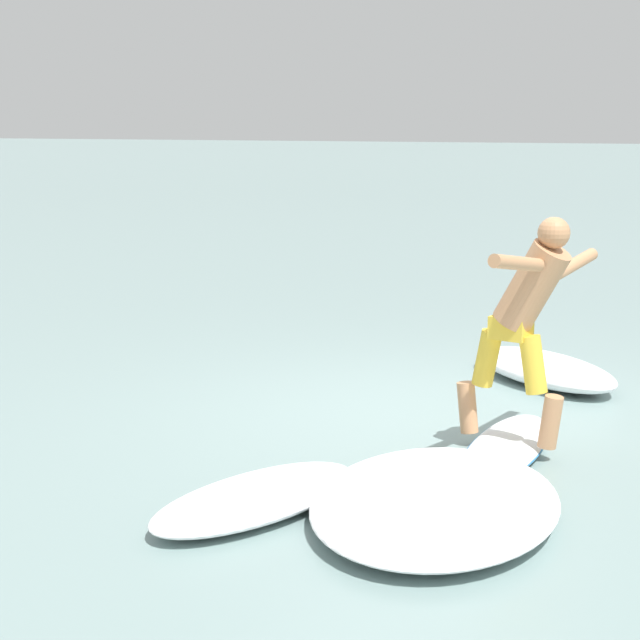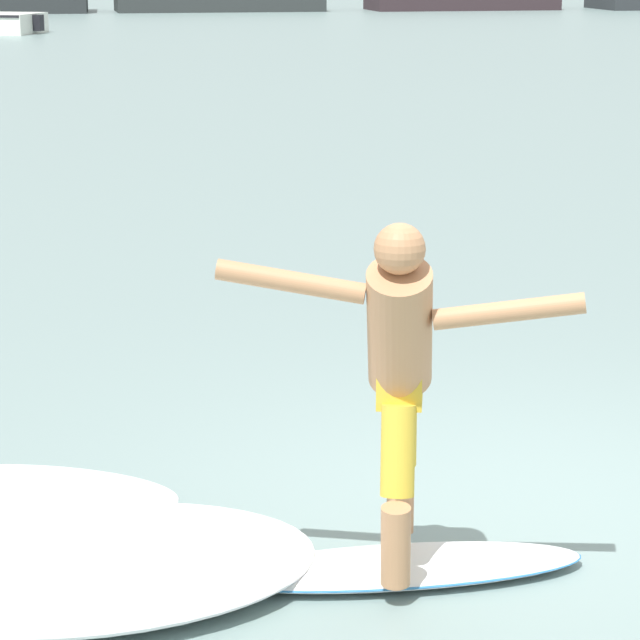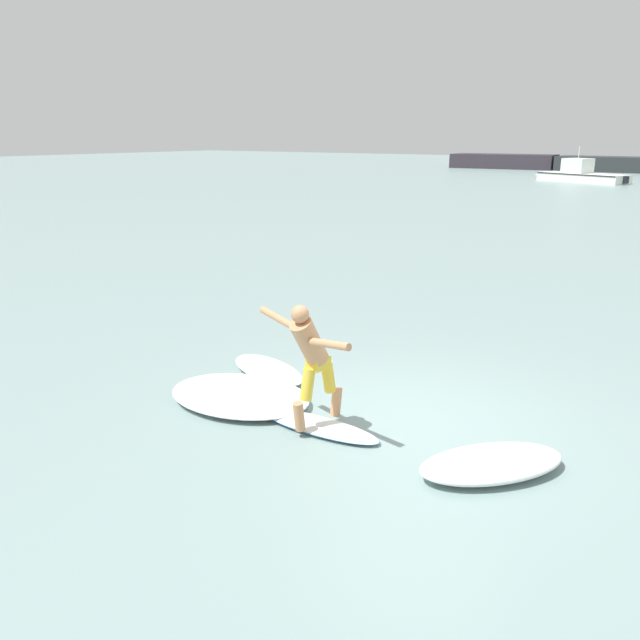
{
  "view_description": "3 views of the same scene",
  "coord_description": "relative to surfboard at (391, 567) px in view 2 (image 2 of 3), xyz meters",
  "views": [
    {
      "loc": [
        -8.07,
        -2.65,
        2.33
      ],
      "look_at": [
        -0.31,
        0.72,
        0.74
      ],
      "focal_mm": 60.0,
      "sensor_mm": 36.0,
      "label": 1
    },
    {
      "loc": [
        -2.07,
        -7.29,
        2.8
      ],
      "look_at": [
        -1.08,
        0.06,
        0.97
      ],
      "focal_mm": 85.0,
      "sensor_mm": 36.0,
      "label": 2
    },
    {
      "loc": [
        3.21,
        -6.91,
        3.61
      ],
      "look_at": [
        -1.33,
        -0.25,
        1.2
      ],
      "focal_mm": 35.0,
      "sensor_mm": 36.0,
      "label": 3
    }
  ],
  "objects": [
    {
      "name": "surfboard",
      "position": [
        0.0,
        0.0,
        0.0
      ],
      "size": [
        1.89,
        0.56,
        0.23
      ],
      "color": "white",
      "rests_on": "ground"
    },
    {
      "name": "wave_foam_beside",
      "position": [
        -1.68,
        1.12,
        0.03
      ],
      "size": [
        1.73,
        1.16,
        0.16
      ],
      "color": "white",
      "rests_on": "ground"
    },
    {
      "name": "ground_plane",
      "position": [
        0.9,
        0.97,
        -0.05
      ],
      "size": [
        200.0,
        200.0,
        0.0
      ],
      "primitive_type": "plane",
      "color": "gray"
    },
    {
      "name": "surfer",
      "position": [
        0.01,
        -0.11,
        0.99
      ],
      "size": [
        1.54,
        0.88,
        1.6
      ],
      "color": "tan",
      "rests_on": "surfboard"
    },
    {
      "name": "wave_foam_at_tail",
      "position": [
        -1.36,
        0.09,
        0.05
      ],
      "size": [
        2.26,
        1.72,
        0.19
      ],
      "color": "white",
      "rests_on": "ground"
    }
  ]
}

